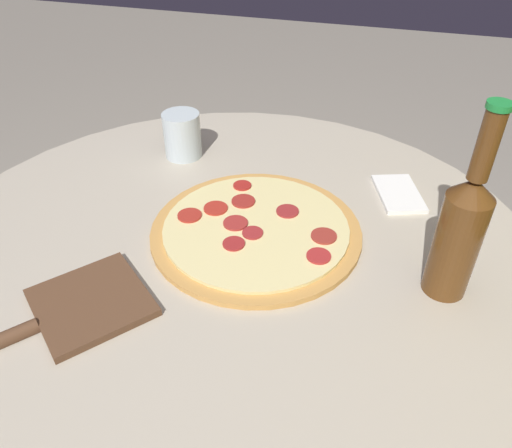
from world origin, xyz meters
The scene contains 6 objects.
table centered at (0.00, 0.00, 0.54)m, with size 1.06×1.06×0.72m.
pizza centered at (-0.05, 0.04, 0.73)m, with size 0.36×0.36×0.02m.
beer_bottle centered at (0.00, 0.35, 0.83)m, with size 0.06×0.06×0.30m.
pizza_paddle centered at (0.20, -0.16, 0.73)m, with size 0.28×0.25×0.02m.
drinking_glass centered at (-0.27, -0.19, 0.77)m, with size 0.08×0.08×0.10m.
napkin centered at (-0.24, 0.27, 0.72)m, with size 0.14×0.11×0.01m.
Camera 1 is at (0.60, 0.23, 1.26)m, focal length 35.00 mm.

